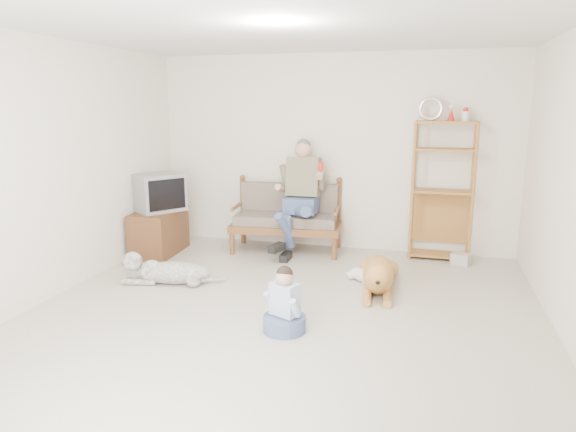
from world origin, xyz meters
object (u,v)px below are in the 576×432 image
(tv_stand, at_px, (159,232))
(golden_retriever, at_px, (378,275))
(loveseat, at_px, (288,216))
(etagere, at_px, (442,189))

(tv_stand, relative_size, golden_retriever, 0.66)
(loveseat, distance_m, golden_retriever, 1.92)
(loveseat, relative_size, etagere, 0.74)
(etagere, height_order, golden_retriever, etagere)
(loveseat, distance_m, etagere, 2.10)
(tv_stand, bearing_deg, loveseat, 17.19)
(loveseat, distance_m, tv_stand, 1.79)
(tv_stand, bearing_deg, etagere, 8.31)
(loveseat, bearing_deg, etagere, -1.28)
(loveseat, height_order, golden_retriever, loveseat)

